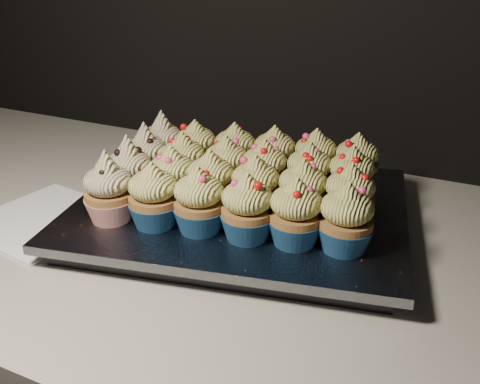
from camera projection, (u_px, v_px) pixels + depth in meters
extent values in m
cube|color=beige|center=(199.00, 235.00, 0.75)|extent=(2.44, 0.64, 0.04)
cube|color=white|center=(45.00, 220.00, 0.75)|extent=(0.20, 0.20, 0.00)
cube|color=black|center=(240.00, 218.00, 0.73)|extent=(0.46, 0.38, 0.02)
cube|color=silver|center=(240.00, 207.00, 0.72)|extent=(0.50, 0.42, 0.01)
cone|color=#A41E16|center=(111.00, 209.00, 0.67)|extent=(0.06, 0.06, 0.03)
ellipsoid|color=beige|center=(108.00, 181.00, 0.66)|extent=(0.06, 0.06, 0.04)
cone|color=beige|center=(105.00, 160.00, 0.64)|extent=(0.03, 0.03, 0.03)
cone|color=navy|center=(155.00, 214.00, 0.66)|extent=(0.06, 0.06, 0.03)
ellipsoid|color=#EAE376|center=(153.00, 186.00, 0.64)|extent=(0.06, 0.06, 0.04)
cone|color=#EAE376|center=(151.00, 168.00, 0.63)|extent=(0.03, 0.03, 0.02)
cone|color=navy|center=(200.00, 219.00, 0.65)|extent=(0.06, 0.06, 0.03)
ellipsoid|color=#EAE376|center=(199.00, 191.00, 0.63)|extent=(0.06, 0.06, 0.04)
cone|color=#EAE376|center=(198.00, 173.00, 0.62)|extent=(0.03, 0.03, 0.02)
cone|color=navy|center=(247.00, 227.00, 0.63)|extent=(0.06, 0.06, 0.03)
ellipsoid|color=#EAE376|center=(247.00, 197.00, 0.61)|extent=(0.06, 0.06, 0.04)
cone|color=#EAE376|center=(247.00, 179.00, 0.60)|extent=(0.03, 0.03, 0.02)
cone|color=navy|center=(295.00, 232.00, 0.62)|extent=(0.06, 0.06, 0.03)
ellipsoid|color=#EAE376|center=(296.00, 202.00, 0.60)|extent=(0.06, 0.06, 0.04)
cone|color=#EAE376|center=(297.00, 184.00, 0.59)|extent=(0.03, 0.03, 0.02)
cone|color=navy|center=(344.00, 238.00, 0.61)|extent=(0.06, 0.06, 0.03)
ellipsoid|color=#EAE376|center=(347.00, 208.00, 0.59)|extent=(0.06, 0.06, 0.04)
cone|color=#EAE376|center=(349.00, 189.00, 0.58)|extent=(0.03, 0.03, 0.02)
cone|color=#A41E16|center=(131.00, 190.00, 0.72)|extent=(0.06, 0.06, 0.03)
ellipsoid|color=beige|center=(129.00, 164.00, 0.71)|extent=(0.06, 0.06, 0.04)
cone|color=beige|center=(127.00, 144.00, 0.69)|extent=(0.03, 0.03, 0.03)
cone|color=navy|center=(173.00, 195.00, 0.71)|extent=(0.06, 0.06, 0.03)
ellipsoid|color=#EAE376|center=(172.00, 168.00, 0.69)|extent=(0.06, 0.06, 0.04)
cone|color=#EAE376|center=(171.00, 152.00, 0.68)|extent=(0.03, 0.03, 0.02)
cone|color=navy|center=(211.00, 199.00, 0.70)|extent=(0.06, 0.06, 0.03)
ellipsoid|color=#EAE376|center=(210.00, 172.00, 0.68)|extent=(0.06, 0.06, 0.04)
cone|color=#EAE376|center=(210.00, 155.00, 0.67)|extent=(0.03, 0.03, 0.02)
cone|color=navy|center=(255.00, 205.00, 0.68)|extent=(0.06, 0.06, 0.03)
ellipsoid|color=#EAE376|center=(255.00, 178.00, 0.67)|extent=(0.06, 0.06, 0.04)
cone|color=#EAE376|center=(256.00, 161.00, 0.66)|extent=(0.03, 0.03, 0.02)
cone|color=navy|center=(301.00, 210.00, 0.67)|extent=(0.06, 0.06, 0.03)
ellipsoid|color=#EAE376|center=(303.00, 182.00, 0.65)|extent=(0.06, 0.06, 0.04)
cone|color=#EAE376|center=(304.00, 165.00, 0.64)|extent=(0.03, 0.03, 0.02)
cone|color=navy|center=(348.00, 215.00, 0.66)|extent=(0.06, 0.06, 0.03)
ellipsoid|color=#EAE376|center=(350.00, 187.00, 0.64)|extent=(0.06, 0.06, 0.04)
cone|color=#EAE376|center=(352.00, 169.00, 0.63)|extent=(0.03, 0.03, 0.02)
cone|color=#A41E16|center=(148.00, 175.00, 0.77)|extent=(0.06, 0.06, 0.03)
ellipsoid|color=beige|center=(146.00, 150.00, 0.75)|extent=(0.06, 0.06, 0.04)
cone|color=beige|center=(144.00, 131.00, 0.74)|extent=(0.03, 0.03, 0.03)
cone|color=navy|center=(184.00, 178.00, 0.76)|extent=(0.06, 0.06, 0.03)
ellipsoid|color=#EAE376|center=(183.00, 153.00, 0.74)|extent=(0.06, 0.06, 0.04)
cone|color=#EAE376|center=(182.00, 137.00, 0.73)|extent=(0.03, 0.03, 0.02)
cone|color=navy|center=(227.00, 182.00, 0.75)|extent=(0.06, 0.06, 0.03)
ellipsoid|color=#EAE376|center=(226.00, 157.00, 0.73)|extent=(0.06, 0.06, 0.04)
cone|color=#EAE376|center=(226.00, 141.00, 0.72)|extent=(0.03, 0.03, 0.02)
cone|color=navy|center=(264.00, 186.00, 0.73)|extent=(0.06, 0.06, 0.03)
ellipsoid|color=#EAE376|center=(265.00, 161.00, 0.72)|extent=(0.06, 0.06, 0.04)
cone|color=#EAE376|center=(265.00, 144.00, 0.71)|extent=(0.03, 0.03, 0.02)
cone|color=navy|center=(308.00, 190.00, 0.72)|extent=(0.06, 0.06, 0.03)
ellipsoid|color=#EAE376|center=(310.00, 164.00, 0.71)|extent=(0.06, 0.06, 0.04)
cone|color=#EAE376|center=(310.00, 147.00, 0.70)|extent=(0.03, 0.03, 0.02)
cone|color=navy|center=(349.00, 194.00, 0.71)|extent=(0.06, 0.06, 0.03)
ellipsoid|color=#EAE376|center=(352.00, 167.00, 0.70)|extent=(0.06, 0.06, 0.04)
cone|color=#EAE376|center=(353.00, 151.00, 0.69)|extent=(0.03, 0.03, 0.02)
cone|color=#A41E16|center=(164.00, 160.00, 0.82)|extent=(0.06, 0.06, 0.03)
ellipsoid|color=beige|center=(163.00, 137.00, 0.81)|extent=(0.06, 0.06, 0.04)
cone|color=beige|center=(161.00, 119.00, 0.79)|extent=(0.03, 0.03, 0.03)
cone|color=navy|center=(196.00, 163.00, 0.81)|extent=(0.06, 0.06, 0.03)
ellipsoid|color=#EAE376|center=(195.00, 140.00, 0.79)|extent=(0.06, 0.06, 0.04)
cone|color=#EAE376|center=(195.00, 125.00, 0.78)|extent=(0.03, 0.03, 0.02)
cone|color=navy|center=(235.00, 166.00, 0.80)|extent=(0.06, 0.06, 0.03)
ellipsoid|color=#EAE376|center=(235.00, 143.00, 0.78)|extent=(0.06, 0.06, 0.04)
cone|color=#EAE376|center=(235.00, 128.00, 0.77)|extent=(0.03, 0.03, 0.02)
cone|color=navy|center=(274.00, 170.00, 0.79)|extent=(0.06, 0.06, 0.03)
ellipsoid|color=#EAE376|center=(274.00, 146.00, 0.77)|extent=(0.06, 0.06, 0.04)
cone|color=#EAE376|center=(275.00, 131.00, 0.76)|extent=(0.03, 0.03, 0.02)
cone|color=navy|center=(314.00, 174.00, 0.77)|extent=(0.06, 0.06, 0.03)
ellipsoid|color=#EAE376|center=(316.00, 149.00, 0.76)|extent=(0.06, 0.06, 0.04)
cone|color=#EAE376|center=(317.00, 134.00, 0.75)|extent=(0.03, 0.03, 0.02)
cone|color=navy|center=(355.00, 179.00, 0.76)|extent=(0.06, 0.06, 0.03)
ellipsoid|color=#EAE376|center=(357.00, 154.00, 0.74)|extent=(0.06, 0.06, 0.04)
cone|color=#EAE376|center=(359.00, 138.00, 0.73)|extent=(0.03, 0.03, 0.02)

